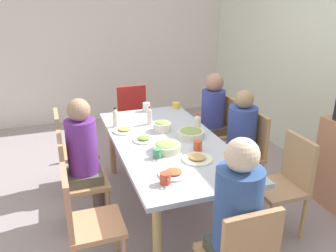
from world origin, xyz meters
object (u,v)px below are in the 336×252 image
object	(u,v)px
chair_4	(76,176)
cup_4	(165,178)
bowl_2	(162,126)
bottle_2	(149,116)
dining_table	(168,148)
plate_1	(174,173)
cup_0	(198,145)
plate_3	(144,139)
chair_1	(287,180)
person_2	(240,135)
bowl_0	(191,133)
person_0	(212,113)
person_4	(84,154)
cup_3	(176,105)
chair_2	(247,149)
bottle_1	(115,118)
bowl_1	(167,147)
plate_0	(197,158)
chair_0	(218,128)
chair_3	(70,147)
cup_1	(157,153)
cup_2	(146,107)
chair_7	(134,117)
chair_6	(84,219)
person_5	(236,216)
plate_2	(124,130)
bottle_0	(197,123)

from	to	relation	value
chair_4	cup_4	xyz separation A→B (m)	(0.73, 0.60, 0.26)
bowl_2	bottle_2	distance (m)	0.23
dining_table	bottle_2	size ratio (longest dim) A/B	10.12
plate_1	cup_0	world-z (taller)	cup_0
cup_0	cup_4	bearing A→B (deg)	-44.87
plate_3	chair_1	bearing A→B (deg)	55.50
person_2	bowl_0	world-z (taller)	person_2
person_0	bowl_2	distance (m)	0.85
person_4	cup_3	size ratio (longest dim) A/B	9.91
chair_2	bottle_1	xyz separation A→B (m)	(-0.53, -1.26, 0.32)
bowl_0	bowl_1	distance (m)	0.38
cup_0	bowl_0	bearing A→B (deg)	169.78
plate_0	cup_4	size ratio (longest dim) A/B	2.18
chair_0	bowl_0	size ratio (longest dim) A/B	3.44
chair_0	chair_1	distance (m)	1.33
chair_4	bottle_2	world-z (taller)	bottle_2
chair_3	chair_1	bearing A→B (deg)	52.62
person_2	plate_1	distance (m)	1.14
person_2	plate_1	bearing A→B (deg)	-56.42
cup_1	cup_4	xyz separation A→B (m)	(0.43, -0.07, 0.00)
plate_3	cup_4	world-z (taller)	cup_4
person_0	bowl_1	distance (m)	1.22
cup_2	bottle_2	distance (m)	0.44
chair_7	cup_0	distance (m)	1.68
plate_1	bowl_1	world-z (taller)	bowl_1
person_4	cup_1	bearing A→B (deg)	61.83
chair_6	chair_3	bearing A→B (deg)	180.00
person_5	cup_3	size ratio (longest dim) A/B	10.40
bowl_2	chair_6	bearing A→B (deg)	-44.00
plate_3	bottle_1	size ratio (longest dim) A/B	1.01
plate_3	cup_0	xyz separation A→B (m)	(0.36, 0.40, 0.03)
chair_6	plate_1	distance (m)	0.74
cup_4	person_0	bearing A→B (deg)	143.13
plate_2	bowl_0	size ratio (longest dim) A/B	0.90
chair_2	chair_1	bearing A→B (deg)	0.00
plate_2	cup_0	distance (m)	0.83
chair_0	person_2	world-z (taller)	person_2
chair_1	bottle_1	bearing A→B (deg)	-133.34
plate_3	bowl_1	xyz separation A→B (m)	(0.28, 0.13, 0.03)
chair_1	cup_2	size ratio (longest dim) A/B	7.46
cup_0	bottle_0	bearing A→B (deg)	157.37
plate_1	cup_3	world-z (taller)	cup_3
chair_7	cup_2	bearing A→B (deg)	5.71
chair_3	cup_4	distance (m)	1.54
plate_0	cup_0	size ratio (longest dim) A/B	2.28
chair_7	bottle_0	xyz separation A→B (m)	(1.25, 0.35, 0.31)
chair_6	bowl_0	distance (m)	1.32
chair_4	person_4	bearing A→B (deg)	90.00
plate_3	bowl_1	bearing A→B (deg)	24.46
cup_0	chair_4	bearing A→B (deg)	-104.70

